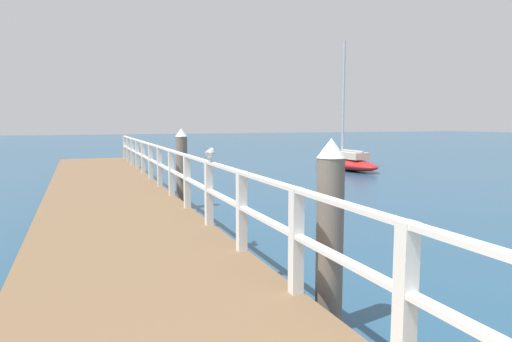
{
  "coord_description": "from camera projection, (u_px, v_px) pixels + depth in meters",
  "views": [
    {
      "loc": [
        -0.63,
        0.11,
        2.16
      ],
      "look_at": [
        3.37,
        10.21,
        0.96
      ],
      "focal_mm": 31.51,
      "sensor_mm": 36.0,
      "label": 1
    }
  ],
  "objects": [
    {
      "name": "dock_piling_far",
      "position": [
        182.0,
        168.0,
        11.08
      ],
      "size": [
        0.29,
        0.29,
        2.0
      ],
      "color": "#6B6056",
      "rests_on": "ground_plane"
    },
    {
      "name": "seagull_foreground",
      "position": [
        210.0,
        153.0,
        7.27
      ],
      "size": [
        0.26,
        0.45,
        0.21
      ],
      "rotation": [
        0.0,
        0.0,
        5.84
      ],
      "color": "white",
      "rests_on": "pier_railing"
    },
    {
      "name": "pier_railing",
      "position": [
        165.0,
        164.0,
        11.1
      ],
      "size": [
        0.12,
        20.94,
        1.07
      ],
      "color": "silver",
      "rests_on": "pier_deck"
    },
    {
      "name": "boat_2",
      "position": [
        346.0,
        162.0,
        20.24
      ],
      "size": [
        1.57,
        4.4,
        5.74
      ],
      "rotation": [
        0.0,
        0.0,
        0.05
      ],
      "color": "red",
      "rests_on": "ground_plane"
    },
    {
      "name": "pier_deck",
      "position": [
        109.0,
        203.0,
        10.71
      ],
      "size": [
        2.85,
        22.42,
        0.45
      ],
      "primitive_type": "cube",
      "color": "brown",
      "rests_on": "ground_plane"
    },
    {
      "name": "dock_piling_near",
      "position": [
        330.0,
        235.0,
        4.58
      ],
      "size": [
        0.29,
        0.29,
        2.0
      ],
      "color": "#6B6056",
      "rests_on": "ground_plane"
    }
  ]
}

